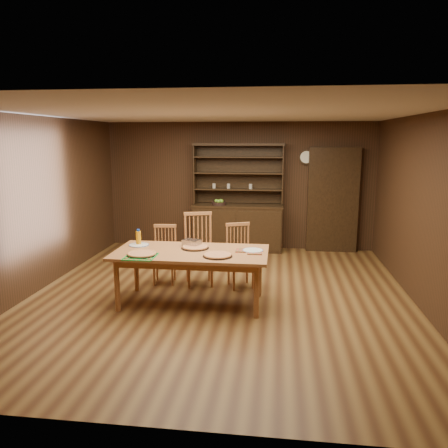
# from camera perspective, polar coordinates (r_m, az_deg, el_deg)

# --- Properties ---
(floor) EXTENTS (6.00, 6.00, 0.00)m
(floor) POSITION_cam_1_polar(r_m,az_deg,el_deg) (6.47, -0.57, -9.39)
(floor) COLOR brown
(floor) RESTS_ON ground
(room_shell) EXTENTS (6.00, 6.00, 6.00)m
(room_shell) POSITION_cam_1_polar(r_m,az_deg,el_deg) (6.10, -0.60, 4.64)
(room_shell) COLOR beige
(room_shell) RESTS_ON floor
(china_hutch) EXTENTS (1.84, 0.52, 2.17)m
(china_hutch) POSITION_cam_1_polar(r_m,az_deg,el_deg) (8.95, 1.81, 0.35)
(china_hutch) COLOR #311F10
(china_hutch) RESTS_ON floor
(doorway) EXTENTS (1.00, 0.18, 2.10)m
(doorway) POSITION_cam_1_polar(r_m,az_deg,el_deg) (9.05, 14.00, 3.06)
(doorway) COLOR #311F10
(doorway) RESTS_ON floor
(wall_clock) EXTENTS (0.30, 0.05, 0.30)m
(wall_clock) POSITION_cam_1_polar(r_m,az_deg,el_deg) (8.98, 10.69, 8.59)
(wall_clock) COLOR #311F10
(wall_clock) RESTS_ON room_shell
(dining_table) EXTENTS (2.10, 1.05, 0.75)m
(dining_table) POSITION_cam_1_polar(r_m,az_deg,el_deg) (6.02, -4.32, -4.21)
(dining_table) COLOR #A56939
(dining_table) RESTS_ON floor
(chair_left) EXTENTS (0.41, 0.39, 0.92)m
(chair_left) POSITION_cam_1_polar(r_m,az_deg,el_deg) (7.03, -7.74, -3.67)
(chair_left) COLOR #BF7341
(chair_left) RESTS_ON floor
(chair_center) EXTENTS (0.57, 0.55, 1.13)m
(chair_center) POSITION_cam_1_polar(r_m,az_deg,el_deg) (6.88, -3.32, -2.90)
(chair_center) COLOR #BF7341
(chair_center) RESTS_ON floor
(chair_right) EXTENTS (0.52, 0.51, 0.98)m
(chair_right) POSITION_cam_1_polar(r_m,az_deg,el_deg) (6.78, 2.02, -3.81)
(chair_right) COLOR #BF7341
(chair_right) RESTS_ON floor
(pizza_left) EXTENTS (0.40, 0.40, 0.04)m
(pizza_left) POSITION_cam_1_polar(r_m,az_deg,el_deg) (5.88, -10.69, -3.85)
(pizza_left) COLOR black
(pizza_left) RESTS_ON dining_table
(pizza_right) EXTENTS (0.39, 0.39, 0.04)m
(pizza_right) POSITION_cam_1_polar(r_m,az_deg,el_deg) (5.71, -0.84, -4.09)
(pizza_right) COLOR black
(pizza_right) RESTS_ON dining_table
(pizza_center) EXTENTS (0.39, 0.39, 0.04)m
(pizza_center) POSITION_cam_1_polar(r_m,az_deg,el_deg) (6.14, -3.80, -3.04)
(pizza_center) COLOR black
(pizza_center) RESTS_ON dining_table
(cooling_rack) EXTENTS (0.49, 0.49, 0.02)m
(cooling_rack) POSITION_cam_1_polar(r_m,az_deg,el_deg) (5.79, -10.87, -4.17)
(cooling_rack) COLOR #0B952E
(cooling_rack) RESTS_ON dining_table
(plate_left) EXTENTS (0.29, 0.29, 0.02)m
(plate_left) POSITION_cam_1_polar(r_m,az_deg,el_deg) (6.40, -11.04, -2.70)
(plate_left) COLOR silver
(plate_left) RESTS_ON dining_table
(plate_right) EXTENTS (0.28, 0.28, 0.02)m
(plate_right) POSITION_cam_1_polar(r_m,az_deg,el_deg) (6.00, 3.78, -3.45)
(plate_right) COLOR silver
(plate_right) RESTS_ON dining_table
(foil_dish) EXTENTS (0.28, 0.25, 0.09)m
(foil_dish) POSITION_cam_1_polar(r_m,az_deg,el_deg) (6.26, -4.23, -2.48)
(foil_dish) COLOR silver
(foil_dish) RESTS_ON dining_table
(juice_bottle) EXTENTS (0.07, 0.07, 0.23)m
(juice_bottle) POSITION_cam_1_polar(r_m,az_deg,el_deg) (6.43, -11.11, -1.76)
(juice_bottle) COLOR orange
(juice_bottle) RESTS_ON dining_table
(pot_holder_a) EXTENTS (0.20, 0.20, 0.01)m
(pot_holder_a) POSITION_cam_1_polar(r_m,az_deg,el_deg) (5.89, 4.01, -3.75)
(pot_holder_a) COLOR red
(pot_holder_a) RESTS_ON dining_table
(pot_holder_b) EXTENTS (0.19, 0.19, 0.01)m
(pot_holder_b) POSITION_cam_1_polar(r_m,az_deg,el_deg) (5.99, 2.48, -3.47)
(pot_holder_b) COLOR red
(pot_holder_b) RESTS_ON dining_table
(fruit_bowl) EXTENTS (0.29, 0.29, 0.12)m
(fruit_bowl) POSITION_cam_1_polar(r_m,az_deg,el_deg) (8.87, -0.67, 2.79)
(fruit_bowl) COLOR black
(fruit_bowl) RESTS_ON china_hutch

